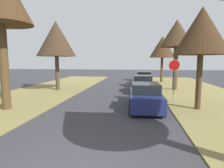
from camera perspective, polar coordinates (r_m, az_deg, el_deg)
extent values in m
cylinder|color=#9EA0A5|center=(13.96, 18.35, -0.47)|extent=(0.07, 0.36, 2.24)
cylinder|color=white|center=(14.04, 18.43, 5.45)|extent=(0.81, 0.16, 0.80)
cylinder|color=red|center=(14.04, 18.43, 5.45)|extent=(0.77, 0.16, 0.76)
cylinder|color=#4D3822|center=(12.14, 24.92, 0.48)|extent=(0.33, 0.33, 3.21)
cone|color=#3D2A18|center=(12.20, 25.66, 14.41)|extent=(3.11, 3.11, 2.71)
cylinder|color=#4D3822|center=(12.13, 23.34, 10.34)|extent=(0.47, 0.97, 1.03)
cylinder|color=#4D3822|center=(11.80, 27.33, 11.47)|extent=(1.04, 0.69, 1.52)
cylinder|color=#4D3822|center=(12.08, 22.87, 11.58)|extent=(0.37, 1.21, 1.52)
cylinder|color=#4F3C26|center=(19.75, 18.73, 4.50)|extent=(0.45, 0.45, 4.22)
cone|color=#3F2D1B|center=(19.92, 19.13, 14.38)|extent=(3.27, 3.27, 2.63)
cylinder|color=#4F3C26|center=(19.49, 18.70, 12.43)|extent=(0.89, 0.62, 1.29)
cylinder|color=#4F3C26|center=(19.51, 18.77, 12.56)|extent=(0.87, 0.57, 1.37)
cylinder|color=brown|center=(26.49, 14.89, 4.22)|extent=(0.34, 0.34, 3.34)
cone|color=#422E1A|center=(26.53, 15.10, 10.88)|extent=(3.41, 3.41, 2.83)
cylinder|color=brown|center=(26.06, 13.92, 9.38)|extent=(0.93, 1.29, 1.47)
cylinder|color=brown|center=(25.98, 15.70, 9.28)|extent=(1.26, 0.63, 1.41)
cylinder|color=brown|center=(12.65, -30.00, 4.35)|extent=(0.50, 0.50, 4.93)
cylinder|color=#4F3D2C|center=(19.32, -16.31, 3.20)|extent=(0.38, 0.38, 3.32)
cone|color=#3F2E1E|center=(19.40, -16.65, 13.08)|extent=(3.75, 3.75, 3.36)
cylinder|color=#4F3D2C|center=(19.32, -14.21, 10.03)|extent=(0.82, 1.59, 1.38)
cylinder|color=#4F3D2C|center=(19.06, -14.94, 10.04)|extent=(0.24, 1.31, 1.35)
cylinder|color=#4F3D2C|center=(19.15, -18.05, 10.33)|extent=(0.95, 0.98, 1.61)
cube|color=navy|center=(11.68, 10.02, -4.48)|extent=(1.95, 4.45, 0.85)
cube|color=black|center=(11.34, 10.17, -1.21)|extent=(1.66, 2.07, 0.56)
cylinder|color=black|center=(13.32, 5.75, -4.26)|extent=(0.22, 0.61, 0.60)
cylinder|color=black|center=(13.43, 13.21, -4.32)|extent=(0.22, 0.61, 0.60)
cylinder|color=black|center=(10.11, 5.67, -7.91)|extent=(0.22, 0.61, 0.60)
cylinder|color=black|center=(10.25, 15.54, -7.92)|extent=(0.22, 0.61, 0.60)
cube|color=black|center=(17.92, 9.19, -0.48)|extent=(1.95, 4.45, 0.85)
cube|color=black|center=(17.62, 9.27, 1.70)|extent=(1.66, 2.07, 0.56)
cylinder|color=black|center=(19.56, 6.36, -0.66)|extent=(0.22, 0.61, 0.60)
cylinder|color=black|center=(19.66, 11.44, -0.72)|extent=(0.22, 0.61, 0.60)
cylinder|color=black|center=(16.30, 6.43, -2.20)|extent=(0.22, 0.61, 0.60)
cylinder|color=black|center=(16.41, 12.53, -2.26)|extent=(0.22, 0.61, 0.60)
cube|color=white|center=(23.99, 9.54, 1.39)|extent=(1.95, 4.45, 0.85)
cube|color=black|center=(23.71, 9.61, 3.03)|extent=(1.66, 2.07, 0.56)
cylinder|color=black|center=(25.62, 7.36, 1.13)|extent=(0.22, 0.61, 0.60)
cylinder|color=black|center=(25.72, 11.24, 1.08)|extent=(0.22, 0.61, 0.60)
cylinder|color=black|center=(22.34, 7.56, 0.27)|extent=(0.22, 0.61, 0.60)
cylinder|color=black|center=(22.46, 12.00, 0.21)|extent=(0.22, 0.61, 0.60)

